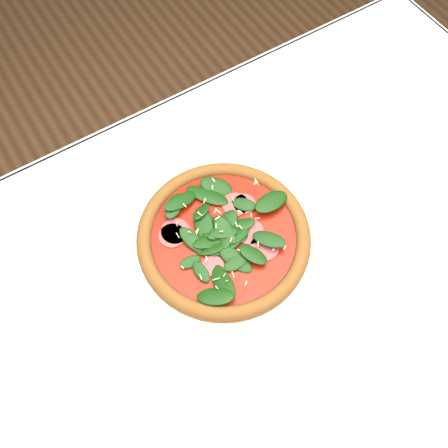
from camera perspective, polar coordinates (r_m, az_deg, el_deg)
ground at (r=1.50m, az=3.36°, el=-16.53°), size 6.00×6.00×0.00m
dining_table at (r=0.87m, az=5.60°, el=-8.41°), size 1.21×0.81×0.75m
plate at (r=0.79m, az=-0.04°, el=-1.93°), size 0.32×0.32×0.01m
pizza at (r=0.77m, az=-0.04°, el=-1.35°), size 0.34×0.34×0.04m
saucer_far at (r=1.03m, az=19.74°, el=14.21°), size 0.14×0.14×0.01m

